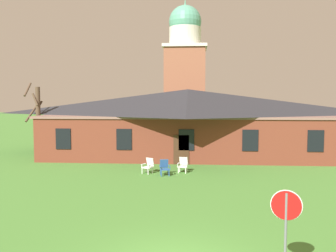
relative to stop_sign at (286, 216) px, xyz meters
name	(u,v)px	position (x,y,z in m)	size (l,w,h in m)	color
brick_building	(188,121)	(-2.93, 21.42, 1.05)	(23.07, 10.40, 5.41)	brown
dome_tower	(185,74)	(-3.56, 35.74, 5.79)	(5.18, 5.18, 16.62)	#93563D
stop_sign	(286,216)	(0.00, 0.00, 0.00)	(0.77, 0.28, 2.40)	slate
lawn_chair_by_porch	(148,165)	(-5.23, 13.23, -1.21)	(0.82, 0.86, 0.96)	white
lawn_chair_near_door	(164,167)	(-4.18, 12.72, -1.21)	(0.73, 0.77, 0.96)	#2D5693
lawn_chair_left_end	(183,165)	(-3.08, 13.68, -1.21)	(0.70, 0.74, 0.96)	silver
bare_tree_beside_building	(37,118)	(-14.93, 19.24, 1.36)	(1.24, 1.86, 5.94)	brown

